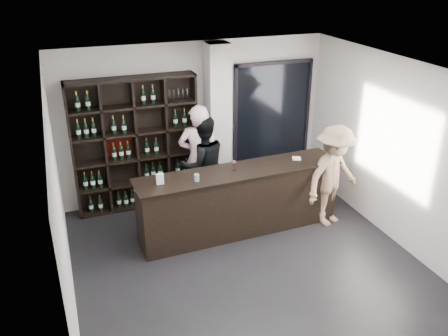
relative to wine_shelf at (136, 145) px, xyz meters
name	(u,v)px	position (x,y,z in m)	size (l,w,h in m)	color
floor	(252,270)	(1.15, -2.57, -1.20)	(5.00, 5.50, 0.01)	black
wine_shelf	(136,145)	(0.00, 0.00, 0.00)	(2.20, 0.35, 2.40)	black
structural_column	(218,123)	(1.50, -0.10, 0.25)	(0.40, 0.40, 2.90)	silver
glass_panel	(272,115)	(2.70, 0.12, 0.20)	(1.60, 0.08, 2.10)	black
tasting_counter	(239,201)	(1.38, -1.47, -0.64)	(3.39, 0.70, 1.12)	black
taster_pink	(199,159)	(1.00, -0.52, -0.21)	(0.72, 0.47, 1.98)	#F1C4CF
taster_black	(203,165)	(1.05, -0.58, -0.31)	(0.86, 0.67, 1.78)	black
customer	(333,176)	(2.95, -1.76, -0.31)	(1.15, 0.66, 1.77)	#9A7A5E
wine_glass	(234,164)	(1.29, -1.44, 0.02)	(0.08, 0.08, 0.20)	white
spit_cup	(197,178)	(0.62, -1.60, -0.03)	(0.08, 0.08, 0.11)	silver
napkin_stack	(297,158)	(2.45, -1.38, -0.07)	(0.13, 0.13, 0.02)	white
card_stand	(160,179)	(0.08, -1.52, 0.00)	(0.11, 0.06, 0.17)	white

